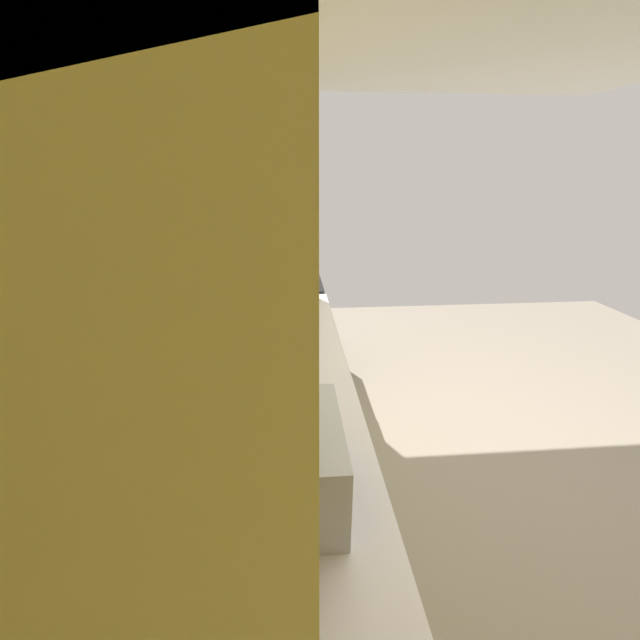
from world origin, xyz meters
TOP-DOWN VIEW (x-y plane):
  - ground_plane at (0.00, 0.00)m, footprint 6.90×6.90m
  - wall_back at (0.00, 1.66)m, footprint 4.43×0.12m
  - counter_run at (-0.40, 1.30)m, footprint 3.50×0.63m
  - upper_cabinets at (-0.40, 1.45)m, footprint 2.77×0.31m
  - oven_range at (1.68, 1.30)m, footprint 0.68×0.62m
  - microwave at (-0.90, 1.32)m, footprint 0.46×0.35m
  - bowl at (0.33, 1.27)m, footprint 0.13×0.13m
  - kettle at (-0.38, 1.27)m, footprint 0.18×0.13m

SIDE VIEW (x-z plane):
  - ground_plane at x=0.00m, z-range 0.00..0.00m
  - counter_run at x=-0.40m, z-range 0.00..0.89m
  - oven_range at x=1.68m, z-range -0.07..1.00m
  - bowl at x=0.33m, z-range 0.90..0.96m
  - kettle at x=-0.38m, z-range 0.88..1.06m
  - microwave at x=-0.90m, z-range 0.89..1.18m
  - wall_back at x=0.00m, z-range 0.00..2.61m
  - upper_cabinets at x=-0.40m, z-range 1.52..2.08m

